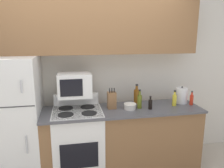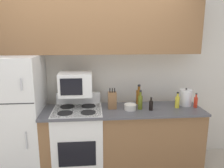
{
  "view_description": "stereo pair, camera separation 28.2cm",
  "coord_description": "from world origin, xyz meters",
  "px_view_note": "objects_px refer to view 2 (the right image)",
  "views": [
    {
      "loc": [
        -0.31,
        -2.45,
        1.88
      ],
      "look_at": [
        0.21,
        0.26,
        1.26
      ],
      "focal_mm": 35.0,
      "sensor_mm": 36.0,
      "label": 1
    },
    {
      "loc": [
        -0.03,
        -2.49,
        1.88
      ],
      "look_at": [
        0.21,
        0.26,
        1.26
      ],
      "focal_mm": 35.0,
      "sensor_mm": 36.0,
      "label": 2
    }
  ],
  "objects_px": {
    "refrigerator": "(15,117)",
    "microwave": "(76,84)",
    "bottle_hot_sauce": "(196,102)",
    "bottle_soy_sauce": "(151,105)",
    "bottle_olive_oil": "(140,102)",
    "knife_block": "(112,100)",
    "bowl": "(130,107)",
    "stove": "(79,140)",
    "bottle_whiskey": "(139,96)",
    "bottle_cooking_spray": "(177,102)",
    "kettle": "(186,98)"
  },
  "relations": [
    {
      "from": "stove",
      "to": "bottle_soy_sauce",
      "type": "xyz_separation_m",
      "value": [
        0.97,
        -0.08,
        0.51
      ]
    },
    {
      "from": "knife_block",
      "to": "bowl",
      "type": "bearing_deg",
      "value": -19.35
    },
    {
      "from": "refrigerator",
      "to": "bowl",
      "type": "bearing_deg",
      "value": -4.34
    },
    {
      "from": "bottle_whiskey",
      "to": "kettle",
      "type": "distance_m",
      "value": 0.65
    },
    {
      "from": "refrigerator",
      "to": "microwave",
      "type": "xyz_separation_m",
      "value": [
        0.81,
        0.04,
        0.43
      ]
    },
    {
      "from": "stove",
      "to": "kettle",
      "type": "height_order",
      "value": "kettle"
    },
    {
      "from": "bottle_olive_oil",
      "to": "kettle",
      "type": "height_order",
      "value": "bottle_olive_oil"
    },
    {
      "from": "stove",
      "to": "knife_block",
      "type": "height_order",
      "value": "knife_block"
    },
    {
      "from": "bowl",
      "to": "bottle_soy_sauce",
      "type": "height_order",
      "value": "bottle_soy_sauce"
    },
    {
      "from": "knife_block",
      "to": "bottle_whiskey",
      "type": "height_order",
      "value": "knife_block"
    },
    {
      "from": "refrigerator",
      "to": "bottle_whiskey",
      "type": "bearing_deg",
      "value": 4.62
    },
    {
      "from": "bottle_cooking_spray",
      "to": "bottle_olive_oil",
      "type": "distance_m",
      "value": 0.51
    },
    {
      "from": "stove",
      "to": "knife_block",
      "type": "distance_m",
      "value": 0.72
    },
    {
      "from": "bottle_whiskey",
      "to": "kettle",
      "type": "relative_size",
      "value": 1.12
    },
    {
      "from": "bottle_cooking_spray",
      "to": "bottle_whiskey",
      "type": "xyz_separation_m",
      "value": [
        -0.48,
        0.22,
        0.02
      ]
    },
    {
      "from": "bowl",
      "to": "kettle",
      "type": "bearing_deg",
      "value": 8.59
    },
    {
      "from": "stove",
      "to": "kettle",
      "type": "distance_m",
      "value": 1.6
    },
    {
      "from": "stove",
      "to": "bowl",
      "type": "xyz_separation_m",
      "value": [
        0.7,
        -0.04,
        0.48
      ]
    },
    {
      "from": "microwave",
      "to": "bottle_whiskey",
      "type": "distance_m",
      "value": 0.91
    },
    {
      "from": "bottle_hot_sauce",
      "to": "refrigerator",
      "type": "bearing_deg",
      "value": 177.74
    },
    {
      "from": "bottle_soy_sauce",
      "to": "microwave",
      "type": "bearing_deg",
      "value": 168.67
    },
    {
      "from": "bottle_soy_sauce",
      "to": "bottle_olive_oil",
      "type": "relative_size",
      "value": 0.69
    },
    {
      "from": "stove",
      "to": "bottle_hot_sauce",
      "type": "xyz_separation_m",
      "value": [
        1.6,
        -0.02,
        0.51
      ]
    },
    {
      "from": "bottle_cooking_spray",
      "to": "bottle_whiskey",
      "type": "bearing_deg",
      "value": 155.08
    },
    {
      "from": "bowl",
      "to": "bottle_hot_sauce",
      "type": "distance_m",
      "value": 0.91
    },
    {
      "from": "bottle_soy_sauce",
      "to": "refrigerator",
      "type": "bearing_deg",
      "value": 174.94
    },
    {
      "from": "bottle_whiskey",
      "to": "microwave",
      "type": "bearing_deg",
      "value": -173.67
    },
    {
      "from": "knife_block",
      "to": "microwave",
      "type": "bearing_deg",
      "value": 171.48
    },
    {
      "from": "bowl",
      "to": "stove",
      "type": "bearing_deg",
      "value": 176.59
    },
    {
      "from": "bottle_olive_oil",
      "to": "kettle",
      "type": "bearing_deg",
      "value": 9.03
    },
    {
      "from": "refrigerator",
      "to": "bottle_olive_oil",
      "type": "height_order",
      "value": "refrigerator"
    },
    {
      "from": "bottle_cooking_spray",
      "to": "bottle_whiskey",
      "type": "height_order",
      "value": "bottle_whiskey"
    },
    {
      "from": "knife_block",
      "to": "bottle_cooking_spray",
      "type": "distance_m",
      "value": 0.88
    },
    {
      "from": "refrigerator",
      "to": "kettle",
      "type": "xyz_separation_m",
      "value": [
        2.33,
        0.01,
        0.21
      ]
    },
    {
      "from": "bottle_hot_sauce",
      "to": "kettle",
      "type": "height_order",
      "value": "kettle"
    },
    {
      "from": "stove",
      "to": "bottle_hot_sauce",
      "type": "height_order",
      "value": "bottle_hot_sauce"
    },
    {
      "from": "knife_block",
      "to": "bowl",
      "type": "relative_size",
      "value": 1.7
    },
    {
      "from": "bottle_soy_sauce",
      "to": "kettle",
      "type": "relative_size",
      "value": 0.72
    },
    {
      "from": "kettle",
      "to": "bottle_soy_sauce",
      "type": "bearing_deg",
      "value": -162.97
    },
    {
      "from": "knife_block",
      "to": "bowl",
      "type": "height_order",
      "value": "knife_block"
    },
    {
      "from": "stove",
      "to": "bottle_soy_sauce",
      "type": "bearing_deg",
      "value": -5.01
    },
    {
      "from": "bottle_cooking_spray",
      "to": "microwave",
      "type": "bearing_deg",
      "value": 174.7
    },
    {
      "from": "refrigerator",
      "to": "bottle_hot_sauce",
      "type": "bearing_deg",
      "value": -2.26
    },
    {
      "from": "bottle_soy_sauce",
      "to": "knife_block",
      "type": "bearing_deg",
      "value": 166.02
    },
    {
      "from": "kettle",
      "to": "bottle_hot_sauce",
      "type": "bearing_deg",
      "value": -45.63
    },
    {
      "from": "bottle_soy_sauce",
      "to": "bottle_hot_sauce",
      "type": "xyz_separation_m",
      "value": [
        0.64,
        0.06,
        0.01
      ]
    },
    {
      "from": "bottle_whiskey",
      "to": "kettle",
      "type": "height_order",
      "value": "bottle_whiskey"
    },
    {
      "from": "kettle",
      "to": "knife_block",
      "type": "bearing_deg",
      "value": -177.78
    },
    {
      "from": "bowl",
      "to": "bottle_whiskey",
      "type": "height_order",
      "value": "bottle_whiskey"
    },
    {
      "from": "knife_block",
      "to": "kettle",
      "type": "relative_size",
      "value": 1.14
    }
  ]
}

